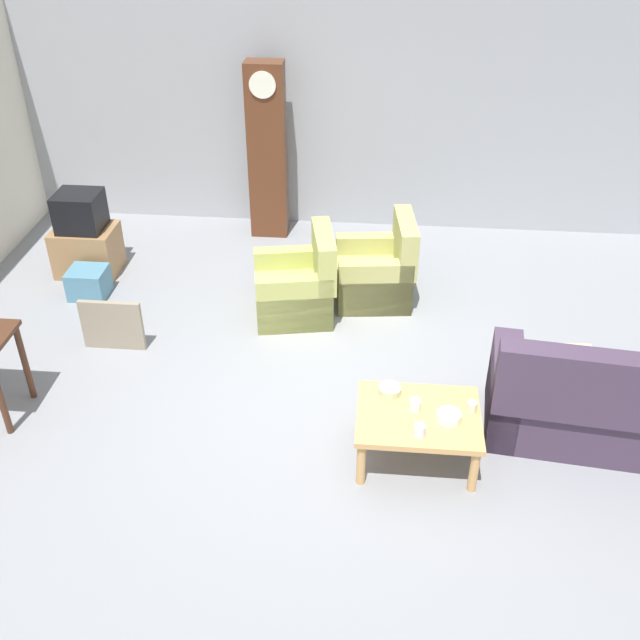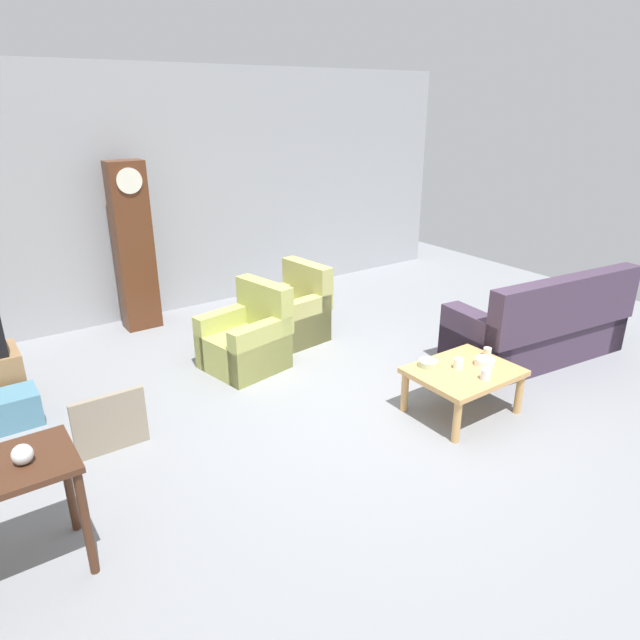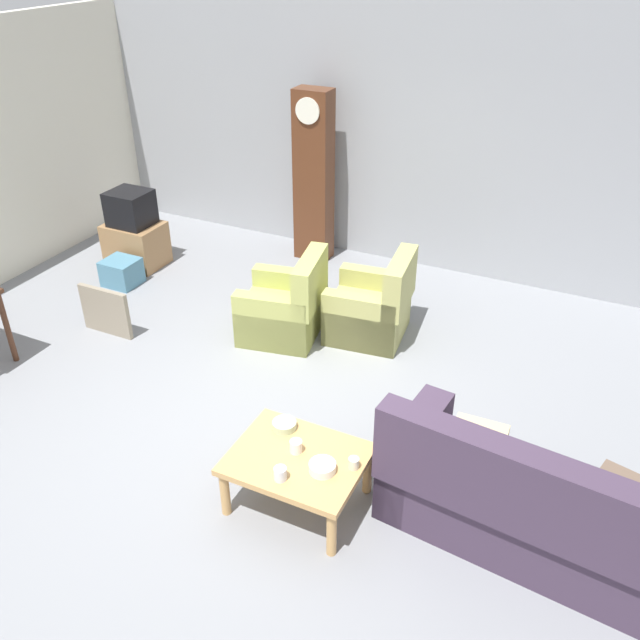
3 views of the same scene
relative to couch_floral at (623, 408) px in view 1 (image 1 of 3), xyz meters
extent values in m
plane|color=gray|center=(-2.28, 0.38, -0.35)|extent=(10.40, 10.40, 0.00)
cube|color=#9EA0A5|center=(-2.28, 3.98, 1.25)|extent=(8.40, 0.16, 3.20)
cube|color=#423347|center=(0.01, 0.07, -0.13)|extent=(2.18, 1.06, 0.44)
cube|color=#423347|center=(-0.03, -0.29, 0.39)|extent=(2.11, 0.43, 0.60)
cube|color=#423347|center=(-0.92, 0.17, -0.01)|extent=(0.33, 0.86, 0.68)
cube|color=#C6B284|center=(-0.46, 0.17, 0.27)|extent=(0.36, 0.13, 0.36)
cube|color=tan|center=(-2.87, 1.69, -0.15)|extent=(0.89, 0.89, 0.40)
cube|color=tan|center=(-2.56, 1.75, 0.31)|extent=(0.32, 0.78, 0.52)
cube|color=tan|center=(-2.93, 1.98, -0.05)|extent=(0.78, 0.30, 0.60)
cube|color=tan|center=(-2.82, 1.40, -0.05)|extent=(0.78, 0.30, 0.60)
cube|color=tan|center=(-2.06, 2.08, -0.15)|extent=(0.84, 0.84, 0.40)
cube|color=tan|center=(-1.74, 2.12, 0.31)|extent=(0.27, 0.78, 0.52)
cube|color=tan|center=(-2.10, 2.38, -0.05)|extent=(0.77, 0.25, 0.60)
cube|color=tan|center=(-2.03, 1.78, -0.05)|extent=(0.77, 0.25, 0.60)
cube|color=tan|center=(-1.64, -0.33, 0.07)|extent=(0.96, 0.76, 0.05)
cylinder|color=tan|center=(-2.06, -0.65, -0.15)|extent=(0.07, 0.07, 0.40)
cylinder|color=tan|center=(-1.21, -0.65, -0.15)|extent=(0.07, 0.07, 0.40)
cylinder|color=tan|center=(-2.06, 0.00, -0.15)|extent=(0.07, 0.07, 0.40)
cylinder|color=tan|center=(-1.21, 0.00, -0.15)|extent=(0.07, 0.07, 0.40)
cylinder|color=#472819|center=(-5.01, -0.35, 0.03)|extent=(0.06, 0.06, 0.76)
cylinder|color=#472819|center=(-5.01, 0.12, 0.03)|extent=(0.06, 0.06, 0.76)
cube|color=#562D19|center=(-3.39, 3.53, 0.70)|extent=(0.44, 0.28, 2.10)
cylinder|color=silver|center=(-3.39, 3.38, 1.53)|extent=(0.30, 0.02, 0.30)
cube|color=#997047|center=(-5.30, 2.37, -0.08)|extent=(0.68, 0.52, 0.54)
cube|color=black|center=(-5.30, 2.37, 0.39)|extent=(0.48, 0.44, 0.42)
cube|color=gray|center=(-4.52, 0.92, -0.09)|extent=(0.60, 0.05, 0.52)
cube|color=teal|center=(-5.11, 1.86, -0.20)|extent=(0.39, 0.36, 0.31)
cylinder|color=white|center=(-1.67, -0.28, 0.14)|extent=(0.09, 0.09, 0.10)
cylinder|color=silver|center=(-1.64, -0.57, 0.14)|extent=(0.09, 0.09, 0.10)
cylinder|color=beige|center=(-1.23, -0.25, 0.13)|extent=(0.08, 0.08, 0.08)
cylinder|color=white|center=(-1.41, -0.38, 0.13)|extent=(0.19, 0.19, 0.07)
cylinder|color=#B2C69E|center=(-1.87, -0.09, 0.12)|extent=(0.18, 0.18, 0.06)
camera|label=1|loc=(-2.00, -4.72, 3.83)|focal=41.27mm
camera|label=2|loc=(-5.41, -3.39, 2.42)|focal=31.60mm
camera|label=3|loc=(0.04, -3.46, 3.39)|focal=37.18mm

